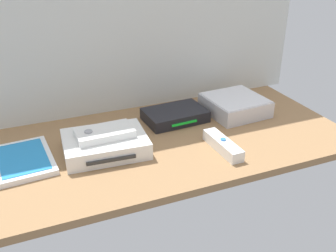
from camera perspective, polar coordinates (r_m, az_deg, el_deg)
name	(u,v)px	position (r cm, az deg, el deg)	size (l,w,h in cm)	color
ground_plane	(168,142)	(107.21, 0.00, -2.39)	(100.00, 48.00, 2.00)	#936D47
back_wall	(136,5)	(118.35, -4.79, 17.31)	(110.00, 1.20, 64.00)	silver
game_console	(105,144)	(100.97, -9.22, -2.66)	(22.04, 17.59, 4.40)	white
mini_computer	(235,105)	(122.93, 9.82, 3.06)	(18.13, 18.13, 5.30)	silver
game_case	(23,160)	(102.25, -20.56, -4.70)	(14.91, 19.91, 1.56)	white
network_router	(175,115)	(116.59, 1.03, 1.61)	(18.66, 13.12, 3.40)	black
remote_wand	(223,145)	(101.69, 8.06, -2.79)	(4.11, 14.91, 3.40)	white
remote_classic_pad	(105,133)	(99.30, -9.31, -1.09)	(14.60, 8.36, 2.40)	white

